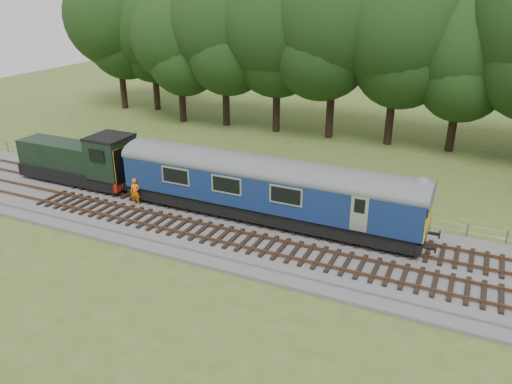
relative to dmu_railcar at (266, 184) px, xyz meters
The scene contains 9 objects.
ground 4.16m from the dmu_railcar, 25.58° to the right, with size 120.00×120.00×0.00m, color #475D22.
ballast 4.05m from the dmu_railcar, 25.58° to the right, with size 70.00×7.00×0.35m, color #4C4C4F.
track_north 3.65m from the dmu_railcar, ahead, with size 67.20×2.40×0.21m.
track_south 4.73m from the dmu_railcar, 45.73° to the right, with size 67.20×2.40×0.21m.
fence 5.00m from the dmu_railcar, 46.67° to the left, with size 64.00×0.12×1.00m, color #6B6054, non-canonical shape.
tree_line 20.97m from the dmu_railcar, 81.92° to the left, with size 70.00×8.00×18.00m, color black, non-canonical shape.
dmu_railcar is the anchor object (origin of this frame).
shunter_loco 13.94m from the dmu_railcar, behind, with size 8.92×2.60×3.38m.
worker 8.49m from the dmu_railcar, 169.53° to the right, with size 0.64×0.42×1.76m, color orange.
Camera 1 is at (7.78, -22.91, 13.22)m, focal length 35.00 mm.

